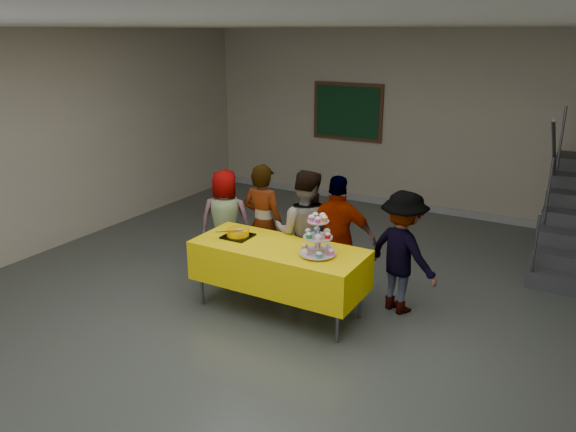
% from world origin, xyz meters
% --- Properties ---
extents(room_shell, '(10.00, 10.04, 3.02)m').
position_xyz_m(room_shell, '(0.00, 0.02, 2.13)').
color(room_shell, '#4C514C').
rests_on(room_shell, ground).
extents(bake_table, '(1.88, 0.78, 0.77)m').
position_xyz_m(bake_table, '(-0.23, 0.63, 0.56)').
color(bake_table, '#595960').
rests_on(bake_table, ground).
extents(cupcake_stand, '(0.38, 0.38, 0.44)m').
position_xyz_m(cupcake_stand, '(0.25, 0.59, 0.96)').
color(cupcake_stand, silver).
rests_on(cupcake_stand, bake_table).
extents(bear_cake, '(0.32, 0.36, 0.12)m').
position_xyz_m(bear_cake, '(-0.76, 0.64, 0.83)').
color(bear_cake, black).
rests_on(bear_cake, bake_table).
extents(schoolchild_a, '(0.77, 0.66, 1.33)m').
position_xyz_m(schoolchild_a, '(-1.38, 1.26, 0.67)').
color(schoolchild_a, slate).
rests_on(schoolchild_a, ground).
extents(schoolchild_b, '(0.55, 0.36, 1.48)m').
position_xyz_m(schoolchild_b, '(-0.81, 1.24, 0.74)').
color(schoolchild_b, slate).
rests_on(schoolchild_b, ground).
extents(schoolchild_c, '(0.85, 0.74, 1.49)m').
position_xyz_m(schoolchild_c, '(-0.21, 1.19, 0.74)').
color(schoolchild_c, slate).
rests_on(schoolchild_c, ground).
extents(schoolchild_d, '(0.92, 0.56, 1.46)m').
position_xyz_m(schoolchild_d, '(0.19, 1.22, 0.73)').
color(schoolchild_d, slate).
rests_on(schoolchild_d, ground).
extents(schoolchild_e, '(1.01, 0.80, 1.37)m').
position_xyz_m(schoolchild_e, '(0.91, 1.31, 0.68)').
color(schoolchild_e, slate).
rests_on(schoolchild_e, ground).
extents(noticeboard, '(1.30, 0.05, 1.00)m').
position_xyz_m(noticeboard, '(-1.38, 4.96, 1.60)').
color(noticeboard, '#472B16').
rests_on(noticeboard, ground).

